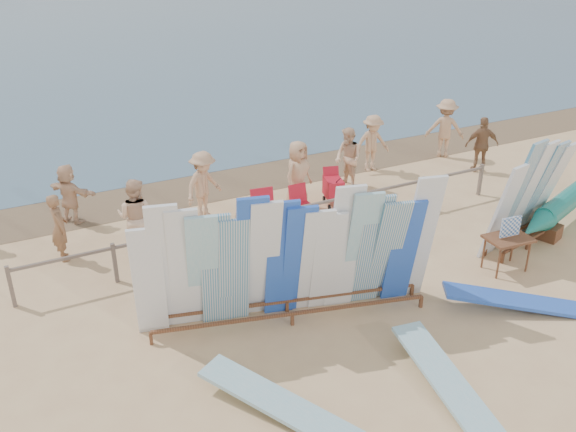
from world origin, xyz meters
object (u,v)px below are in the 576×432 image
beachgoer_1 (59,227)px  beachgoer_11 (69,194)px  side_surfboard_rack (527,197)px  flat_board_a (279,412)px  beachgoer_3 (204,186)px  beachgoer_10 (482,145)px  beachgoer_8 (348,158)px  beachgoer_6 (298,175)px  flat_board_d (512,310)px  beachgoer_9 (372,143)px  main_surfboard_rack (290,261)px  flat_board_b (445,390)px  beach_chair_left (265,216)px  beachgoer_extra_0 (445,128)px  beachgoer_2 (136,217)px  stroller (333,192)px  beach_chair_right (301,207)px  vendor_table (506,252)px

beachgoer_1 → beachgoer_11: beachgoer_1 is taller
side_surfboard_rack → flat_board_a: side_surfboard_rack is taller
beachgoer_3 → beachgoer_10: bearing=-32.0°
beachgoer_8 → beachgoer_11: size_ratio=1.13×
beachgoer_11 → beachgoer_6: bearing=-145.0°
flat_board_d → beachgoer_9: beachgoer_9 is taller
main_surfboard_rack → beachgoer_9: 8.22m
beachgoer_6 → flat_board_b: bearing=-122.1°
beach_chair_left → beachgoer_extra_0: 7.61m
beachgoer_10 → beachgoer_8: bearing=15.3°
beachgoer_11 → beachgoer_extra_0: bearing=-129.2°
beachgoer_2 → beachgoer_6: bearing=-134.9°
stroller → beachgoer_2: size_ratio=0.56×
main_surfboard_rack → beach_chair_left: (1.29, 3.80, -0.98)m
beachgoer_6 → beachgoer_extra_0: bearing=-10.1°
beachgoer_11 → beachgoer_10: bearing=-136.8°
stroller → beachgoer_10: beachgoer_10 is taller
flat_board_b → beachgoer_1: beachgoer_1 is taller
beachgoer_6 → beachgoer_11: size_ratio=1.19×
beachgoer_9 → beachgoer_3: 5.75m
flat_board_d → beachgoer_9: (1.84, 7.53, 0.86)m
beach_chair_left → beachgoer_3: bearing=143.0°
beach_chair_right → beachgoer_2: size_ratio=0.44×
side_surfboard_rack → beachgoer_10: (2.59, 4.08, -0.39)m
main_surfboard_rack → vendor_table: (4.97, -0.51, -0.83)m
side_surfboard_rack → beachgoer_1: bearing=144.2°
beach_chair_left → beachgoer_1: 4.78m
beach_chair_left → main_surfboard_rack: bearing=-101.4°
beachgoer_10 → beachgoer_3: 8.58m
vendor_table → beachgoer_11: size_ratio=0.82×
flat_board_b → beachgoer_11: size_ratio=1.76×
stroller → beachgoer_extra_0: size_ratio=0.53×
beachgoer_extra_0 → beachgoer_1: size_ratio=1.20×
flat_board_d → beachgoer_9: bearing=17.3°
flat_board_b → beachgoer_extra_0: beachgoer_extra_0 is taller
main_surfboard_rack → beachgoer_11: 6.91m
beachgoer_1 → beach_chair_left: bearing=-99.9°
beachgoer_8 → stroller: bearing=-51.4°
vendor_table → flat_board_d: bearing=-123.7°
side_surfboard_rack → flat_board_b: 5.80m
flat_board_b → beachgoer_8: size_ratio=1.56×
flat_board_d → beachgoer_6: size_ratio=1.48×
flat_board_b → beachgoer_6: 7.53m
beach_chair_right → beachgoer_9: bearing=27.8°
main_surfboard_rack → beachgoer_8: bearing=62.6°
beach_chair_right → beachgoer_11: size_ratio=0.51×
beach_chair_left → beachgoer_8: (3.16, 1.21, 0.60)m
beachgoer_10 → beachgoer_8: beachgoer_8 is taller
vendor_table → beach_chair_right: size_ratio=1.61×
flat_board_a → beach_chair_left: (2.59, 5.93, 0.27)m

